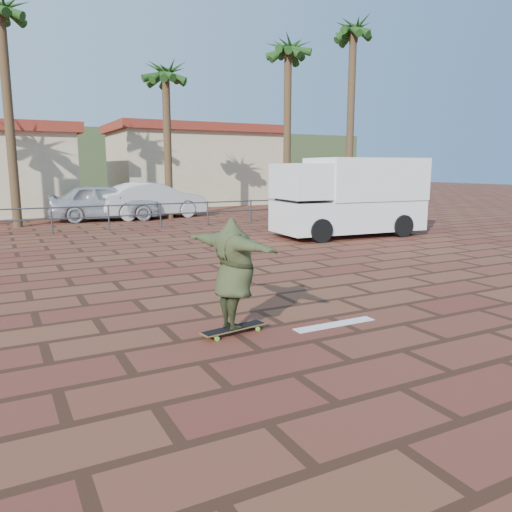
{
  "coord_description": "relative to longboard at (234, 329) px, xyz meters",
  "views": [
    {
      "loc": [
        -3.77,
        -7.13,
        2.37
      ],
      "look_at": [
        0.33,
        0.69,
        0.8
      ],
      "focal_mm": 35.0,
      "sensor_mm": 36.0,
      "label": 1
    }
  ],
  "objects": [
    {
      "name": "ground",
      "position": [
        0.86,
        0.89,
        -0.08
      ],
      "size": [
        120.0,
        120.0,
        0.0
      ],
      "primitive_type": "plane",
      "color": "brown",
      "rests_on": "ground"
    },
    {
      "name": "paint_stripe",
      "position": [
        1.56,
        -0.31,
        -0.08
      ],
      "size": [
        1.4,
        0.22,
        0.01
      ],
      "primitive_type": "cube",
      "color": "white",
      "rests_on": "ground"
    },
    {
      "name": "guardrail",
      "position": [
        0.86,
        12.89,
        0.6
      ],
      "size": [
        24.06,
        0.06,
        1.0
      ],
      "color": "#47494F",
      "rests_on": "ground"
    },
    {
      "name": "palm_left",
      "position": [
        -2.14,
        15.89,
        7.87
      ],
      "size": [
        2.4,
        2.4,
        9.45
      ],
      "color": "brown",
      "rests_on": "ground"
    },
    {
      "name": "palm_center",
      "position": [
        4.36,
        16.39,
        6.28
      ],
      "size": [
        2.4,
        2.4,
        7.75
      ],
      "color": "brown",
      "rests_on": "ground"
    },
    {
      "name": "palm_right",
      "position": [
        9.86,
        14.89,
        7.5
      ],
      "size": [
        2.4,
        2.4,
        9.05
      ],
      "color": "brown",
      "rests_on": "ground"
    },
    {
      "name": "palm_far_right",
      "position": [
        12.86,
        13.89,
        8.43
      ],
      "size": [
        2.4,
        2.4,
        10.05
      ],
      "color": "brown",
      "rests_on": "ground"
    },
    {
      "name": "building_east",
      "position": [
        8.86,
        24.89,
        2.45
      ],
      "size": [
        10.6,
        6.6,
        5.0
      ],
      "color": "beige",
      "rests_on": "ground"
    },
    {
      "name": "hill_front",
      "position": [
        0.86,
        50.89,
        2.92
      ],
      "size": [
        70.0,
        18.0,
        6.0
      ],
      "primitive_type": "cube",
      "color": "#384C28",
      "rests_on": "ground"
    },
    {
      "name": "longboard",
      "position": [
        0.0,
        0.0,
        0.0
      ],
      "size": [
        1.05,
        0.39,
        0.1
      ],
      "rotation": [
        0.0,
        0.0,
        0.16
      ],
      "color": "olive",
      "rests_on": "ground"
    },
    {
      "name": "skateboarder",
      "position": [
        0.0,
        0.0,
        0.81
      ],
      "size": [
        0.93,
        2.02,
        1.59
      ],
      "primitive_type": "imported",
      "rotation": [
        0.0,
        0.0,
        1.78
      ],
      "color": "#363E21",
      "rests_on": "longboard"
    },
    {
      "name": "campervan",
      "position": [
        8.07,
        7.66,
        1.33
      ],
      "size": [
        5.31,
        2.55,
        2.69
      ],
      "rotation": [
        0.0,
        0.0,
        -0.07
      ],
      "color": "white",
      "rests_on": "ground"
    },
    {
      "name": "car_silver",
      "position": [
        1.54,
        16.89,
        0.74
      ],
      "size": [
        5.09,
        2.64,
        1.66
      ],
      "primitive_type": "imported",
      "rotation": [
        0.0,
        0.0,
        1.42
      ],
      "color": "#A3A6AA",
      "rests_on": "ground"
    },
    {
      "name": "car_white",
      "position": [
        3.72,
        16.97,
        0.75
      ],
      "size": [
        5.27,
        2.46,
        1.67
      ],
      "primitive_type": "imported",
      "rotation": [
        0.0,
        0.0,
        1.71
      ],
      "color": "silver",
      "rests_on": "ground"
    },
    {
      "name": "street_sign",
      "position": [
        12.86,
        12.32,
        1.66
      ],
      "size": [
        0.51,
        0.07,
        2.5
      ],
      "rotation": [
        0.0,
        0.0,
        0.05
      ],
      "color": "gray",
      "rests_on": "ground"
    }
  ]
}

